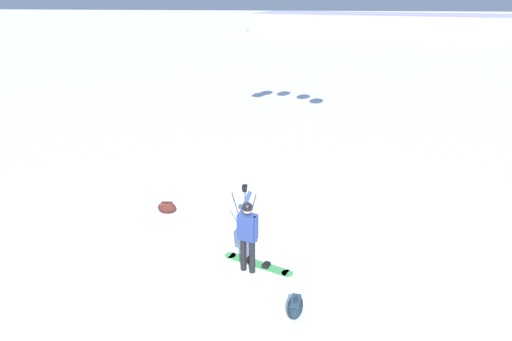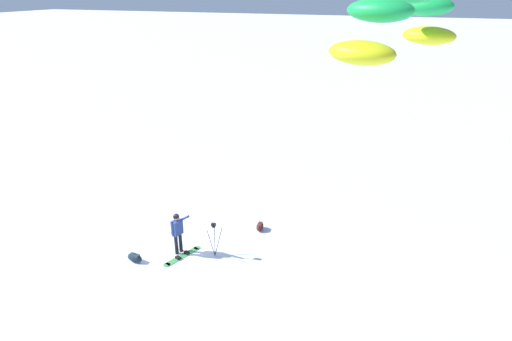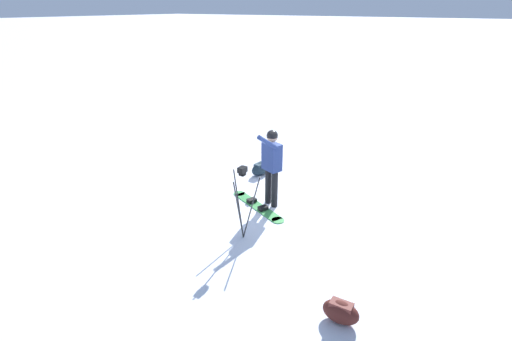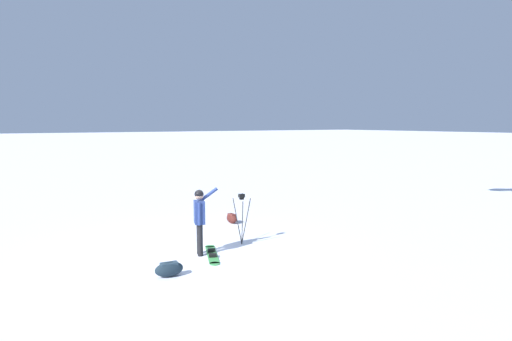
{
  "view_description": "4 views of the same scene",
  "coord_description": "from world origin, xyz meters",
  "px_view_note": "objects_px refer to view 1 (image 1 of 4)",
  "views": [
    {
      "loc": [
        1.48,
        -7.83,
        5.85
      ],
      "look_at": [
        0.4,
        1.58,
        1.87
      ],
      "focal_mm": 29.77,
      "sensor_mm": 36.0,
      "label": 1
    },
    {
      "loc": [
        12.51,
        7.75,
        9.66
      ],
      "look_at": [
        1.2,
        3.66,
        4.4
      ],
      "focal_mm": 29.64,
      "sensor_mm": 36.0,
      "label": 2
    },
    {
      "loc": [
        -3.66,
        6.75,
        4.12
      ],
      "look_at": [
        0.18,
        1.02,
        1.19
      ],
      "focal_mm": 27.34,
      "sensor_mm": 36.0,
      "label": 3
    },
    {
      "loc": [
        10.46,
        -4.5,
        3.47
      ],
      "look_at": [
        0.49,
        1.81,
        2.15
      ],
      "focal_mm": 29.99,
      "sensor_mm": 36.0,
      "label": 4
    }
  ],
  "objects_px": {
    "camera_tripod": "(245,201)",
    "gear_bag_large": "(295,306)",
    "gear_bag_small": "(167,207)",
    "snowboard": "(258,264)",
    "snowboarder": "(248,230)"
  },
  "relations": [
    {
      "from": "gear_bag_large",
      "to": "camera_tripod",
      "type": "height_order",
      "value": "camera_tripod"
    },
    {
      "from": "snowboarder",
      "to": "camera_tripod",
      "type": "distance_m",
      "value": 1.46
    },
    {
      "from": "snowboarder",
      "to": "snowboard",
      "type": "height_order",
      "value": "snowboarder"
    },
    {
      "from": "gear_bag_large",
      "to": "gear_bag_small",
      "type": "xyz_separation_m",
      "value": [
        -3.77,
        3.73,
        0.0
      ]
    },
    {
      "from": "snowboard",
      "to": "gear_bag_small",
      "type": "height_order",
      "value": "gear_bag_small"
    },
    {
      "from": "camera_tripod",
      "to": "gear_bag_large",
      "type": "bearing_deg",
      "value": -63.19
    },
    {
      "from": "camera_tripod",
      "to": "gear_bag_small",
      "type": "relative_size",
      "value": 2.71
    },
    {
      "from": "snowboarder",
      "to": "gear_bag_large",
      "type": "xyz_separation_m",
      "value": [
        1.11,
        -1.29,
        -0.89
      ]
    },
    {
      "from": "snowboard",
      "to": "gear_bag_small",
      "type": "xyz_separation_m",
      "value": [
        -2.86,
        2.19,
        0.16
      ]
    },
    {
      "from": "snowboard",
      "to": "gear_bag_small",
      "type": "distance_m",
      "value": 3.61
    },
    {
      "from": "gear_bag_large",
      "to": "gear_bag_small",
      "type": "height_order",
      "value": "gear_bag_small"
    },
    {
      "from": "snowboarder",
      "to": "snowboard",
      "type": "xyz_separation_m",
      "value": [
        0.2,
        0.25,
        -1.04
      ]
    },
    {
      "from": "gear_bag_large",
      "to": "gear_bag_small",
      "type": "relative_size",
      "value": 1.25
    },
    {
      "from": "gear_bag_small",
      "to": "camera_tripod",
      "type": "bearing_deg",
      "value": -22.74
    },
    {
      "from": "snowboard",
      "to": "gear_bag_small",
      "type": "bearing_deg",
      "value": 142.59
    }
  ]
}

